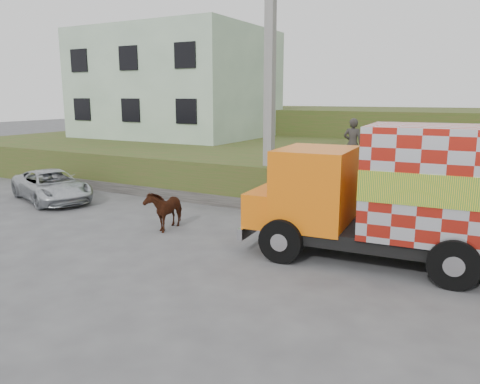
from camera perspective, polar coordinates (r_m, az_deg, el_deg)
The scene contains 10 objects.
ground at distance 11.91m, azimuth -1.84°, elevation -7.08°, with size 120.00×120.00×0.00m, color #474749.
embankment at distance 20.74m, azimuth 12.47°, elevation 2.84°, with size 40.00×12.00×1.50m, color #33511B.
embankment_far at distance 32.29m, azimuth 18.73°, elevation 6.89°, with size 40.00×12.00×3.00m, color #33511B.
retaining_strip at distance 16.33m, azimuth -0.32°, elevation -1.18°, with size 16.00×0.50×0.40m, color #595651.
building at distance 28.23m, azimuth -7.71°, elevation 12.90°, with size 10.00×8.00×6.00m, color beige.
utility_pole at distance 15.82m, azimuth 3.63°, elevation 12.53°, with size 1.20×0.30×8.00m.
cargo_truck at distance 11.18m, azimuth 21.22°, elevation -0.38°, with size 7.32×2.94×3.20m.
cow at distance 13.83m, azimuth -9.14°, elevation -2.03°, with size 0.64×1.39×1.18m, color #38200E.
suv at distance 18.61m, azimuth -21.99°, elevation 0.71°, with size 1.88×4.09×1.14m, color silver.
pedestrian at distance 15.44m, azimuth 13.56°, elevation 5.73°, with size 0.60×0.39×1.64m, color #2B2826.
Camera 1 is at (5.80, -9.68, 3.82)m, focal length 35.00 mm.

